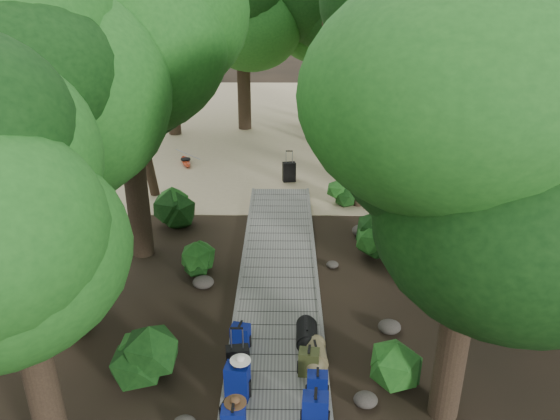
# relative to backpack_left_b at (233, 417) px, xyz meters

# --- Properties ---
(ground) EXTENTS (120.00, 120.00, 0.00)m
(ground) POSITION_rel_backpack_left_b_xyz_m (0.70, 4.01, -0.45)
(ground) COLOR black
(ground) RESTS_ON ground
(sand_beach) EXTENTS (40.00, 22.00, 0.02)m
(sand_beach) POSITION_rel_backpack_left_b_xyz_m (0.70, 20.01, -0.44)
(sand_beach) COLOR tan
(sand_beach) RESTS_ON ground
(boardwalk) EXTENTS (2.00, 12.00, 0.12)m
(boardwalk) POSITION_rel_backpack_left_b_xyz_m (0.70, 5.01, -0.39)
(boardwalk) COLOR gray
(boardwalk) RESTS_ON ground
(backpack_left_b) EXTENTS (0.42, 0.36, 0.66)m
(backpack_left_b) POSITION_rel_backpack_left_b_xyz_m (0.00, 0.00, 0.00)
(backpack_left_b) COLOR black
(backpack_left_b) RESTS_ON boardwalk
(backpack_left_c) EXTENTS (0.47, 0.37, 0.78)m
(backpack_left_c) POSITION_rel_backpack_left_b_xyz_m (0.01, 0.83, 0.06)
(backpack_left_c) COLOR navy
(backpack_left_c) RESTS_ON boardwalk
(backpack_left_d) EXTENTS (0.42, 0.35, 0.57)m
(backpack_left_d) POSITION_rel_backpack_left_b_xyz_m (-0.04, 2.26, -0.05)
(backpack_left_d) COLOR navy
(backpack_left_d) RESTS_ON boardwalk
(backpack_right_b) EXTENTS (0.46, 0.34, 0.78)m
(backpack_right_b) POSITION_rel_backpack_left_b_xyz_m (1.37, 0.09, 0.06)
(backpack_right_b) COLOR navy
(backpack_right_b) RESTS_ON boardwalk
(backpack_right_c) EXTENTS (0.38, 0.28, 0.63)m
(backpack_right_c) POSITION_rel_backpack_left_b_xyz_m (1.44, 0.78, -0.02)
(backpack_right_c) COLOR navy
(backpack_right_c) RESTS_ON boardwalk
(backpack_right_d) EXTENTS (0.42, 0.33, 0.59)m
(backpack_right_d) POSITION_rel_backpack_left_b_xyz_m (1.32, 1.46, -0.04)
(backpack_right_d) COLOR #313717
(backpack_right_d) RESTS_ON boardwalk
(duffel_right_khaki) EXTENTS (0.48, 0.67, 0.42)m
(duffel_right_khaki) POSITION_rel_backpack_left_b_xyz_m (1.46, 1.75, -0.12)
(duffel_right_khaki) COLOR brown
(duffel_right_khaki) RESTS_ON boardwalk
(duffel_right_black) EXTENTS (0.45, 0.71, 0.44)m
(duffel_right_black) POSITION_rel_backpack_left_b_xyz_m (1.31, 2.37, -0.11)
(duffel_right_black) COLOR black
(duffel_right_black) RESTS_ON boardwalk
(suitcase_on_boardwalk) EXTENTS (0.46, 0.30, 0.67)m
(suitcase_on_boardwalk) POSITION_rel_backpack_left_b_xyz_m (-0.02, 1.37, 0.00)
(suitcase_on_boardwalk) COLOR black
(suitcase_on_boardwalk) RESTS_ON boardwalk
(lone_suitcase_on_sand) EXTENTS (0.51, 0.35, 0.73)m
(lone_suitcase_on_sand) POSITION_rel_backpack_left_b_xyz_m (1.01, 12.05, -0.07)
(lone_suitcase_on_sand) COLOR black
(lone_suitcase_on_sand) RESTS_ON sand_beach
(hat_brown) EXTENTS (0.37, 0.37, 0.11)m
(hat_brown) POSITION_rel_backpack_left_b_xyz_m (0.05, -0.02, 0.39)
(hat_brown) COLOR #51351E
(hat_brown) RESTS_ON backpack_left_b
(hat_white) EXTENTS (0.38, 0.38, 0.13)m
(hat_white) POSITION_rel_backpack_left_b_xyz_m (0.07, 0.86, 0.52)
(hat_white) COLOR silver
(hat_white) RESTS_ON backpack_left_c
(kayak) EXTENTS (1.46, 2.92, 0.29)m
(kayak) POSITION_rel_backpack_left_b_xyz_m (-3.14, 13.96, -0.29)
(kayak) COLOR #A6280E
(kayak) RESTS_ON sand_beach
(sun_lounger) EXTENTS (0.68, 2.01, 0.64)m
(sun_lounger) POSITION_rel_backpack_left_b_xyz_m (3.65, 13.62, -0.11)
(sun_lounger) COLOR silver
(sun_lounger) RESTS_ON sand_beach
(tree_right_a) EXTENTS (4.48, 4.48, 7.47)m
(tree_right_a) POSITION_rel_backpack_left_b_xyz_m (3.67, 0.60, 3.28)
(tree_right_a) COLOR black
(tree_right_a) RESTS_ON ground
(tree_right_b) EXTENTS (5.28, 5.28, 9.43)m
(tree_right_b) POSITION_rel_backpack_left_b_xyz_m (5.21, 3.64, 4.26)
(tree_right_b) COLOR black
(tree_right_b) RESTS_ON ground
(tree_right_c) EXTENTS (5.38, 5.38, 9.31)m
(tree_right_c) POSITION_rel_backpack_left_b_xyz_m (4.58, 6.31, 4.20)
(tree_right_c) COLOR black
(tree_right_c) RESTS_ON ground
(tree_right_d) EXTENTS (6.00, 6.00, 11.00)m
(tree_right_d) POSITION_rel_backpack_left_b_xyz_m (6.09, 8.57, 5.05)
(tree_right_d) COLOR black
(tree_right_d) RESTS_ON ground
(tree_right_e) EXTENTS (5.39, 5.39, 9.70)m
(tree_right_e) POSITION_rel_backpack_left_b_xyz_m (4.69, 10.74, 4.40)
(tree_right_e) COLOR black
(tree_right_e) RESTS_ON ground
(tree_right_f) EXTENTS (5.62, 5.62, 10.04)m
(tree_right_f) POSITION_rel_backpack_left_b_xyz_m (6.97, 13.27, 4.57)
(tree_right_f) COLOR black
(tree_right_f) RESTS_ON ground
(tree_left_a) EXTENTS (4.26, 4.26, 7.10)m
(tree_left_a) POSITION_rel_backpack_left_b_xyz_m (-2.84, -0.38, 3.10)
(tree_left_a) COLOR black
(tree_left_a) RESTS_ON ground
(tree_left_b) EXTENTS (4.76, 4.76, 8.56)m
(tree_left_b) POSITION_rel_backpack_left_b_xyz_m (-3.70, 2.88, 3.83)
(tree_left_b) COLOR black
(tree_left_b) RESTS_ON ground
(tree_left_c) EXTENTS (4.92, 4.92, 8.55)m
(tree_left_c) POSITION_rel_backpack_left_b_xyz_m (-3.07, 6.49, 3.82)
(tree_left_c) COLOR black
(tree_left_c) RESTS_ON ground
(tree_back_a) EXTENTS (5.23, 5.23, 9.06)m
(tree_back_a) POSITION_rel_backpack_left_b_xyz_m (-1.11, 19.34, 4.08)
(tree_back_a) COLOR black
(tree_back_a) RESTS_ON ground
(tree_back_b) EXTENTS (5.07, 5.07, 9.05)m
(tree_back_b) POSITION_rel_backpack_left_b_xyz_m (2.83, 20.38, 4.07)
(tree_back_b) COLOR black
(tree_back_b) RESTS_ON ground
(tree_back_c) EXTENTS (4.76, 4.76, 8.57)m
(tree_back_c) POSITION_rel_backpack_left_b_xyz_m (5.94, 18.94, 3.83)
(tree_back_c) COLOR black
(tree_back_c) RESTS_ON ground
(tree_back_d) EXTENTS (5.04, 5.04, 8.39)m
(tree_back_d) POSITION_rel_backpack_left_b_xyz_m (-4.37, 18.33, 3.75)
(tree_back_d) COLOR black
(tree_back_d) RESTS_ON ground
(palm_right_a) EXTENTS (4.81, 4.81, 8.20)m
(palm_right_a) POSITION_rel_backpack_left_b_xyz_m (3.44, 10.15, 3.65)
(palm_right_a) COLOR #193F11
(palm_right_a) RESTS_ON ground
(palm_right_b) EXTENTS (4.58, 4.58, 8.85)m
(palm_right_b) POSITION_rel_backpack_left_b_xyz_m (5.79, 15.55, 3.97)
(palm_right_b) COLOR #193F11
(palm_right_b) RESTS_ON ground
(palm_right_c) EXTENTS (4.78, 4.78, 7.61)m
(palm_right_c) POSITION_rel_backpack_left_b_xyz_m (3.24, 16.43, 3.35)
(palm_right_c) COLOR #193F11
(palm_right_c) RESTS_ON ground
(palm_left_a) EXTENTS (4.41, 4.41, 7.01)m
(palm_left_a) POSITION_rel_backpack_left_b_xyz_m (-3.92, 10.66, 3.06)
(palm_left_a) COLOR #193F11
(palm_left_a) RESTS_ON ground
(rock_left_b) EXTENTS (0.35, 0.32, 0.19)m
(rock_left_b) POSITION_rel_backpack_left_b_xyz_m (-2.26, 2.45, -0.35)
(rock_left_b) COLOR #4C473F
(rock_left_b) RESTS_ON ground
(rock_left_c) EXTENTS (0.53, 0.48, 0.29)m
(rock_left_c) POSITION_rel_backpack_left_b_xyz_m (-1.16, 4.72, -0.30)
(rock_left_c) COLOR #4C473F
(rock_left_c) RESTS_ON ground
(rock_left_d) EXTENTS (0.32, 0.29, 0.17)m
(rock_left_d) POSITION_rel_backpack_left_b_xyz_m (-1.72, 6.63, -0.36)
(rock_left_d) COLOR #4C473F
(rock_left_d) RESTS_ON ground
(rock_right_a) EXTENTS (0.44, 0.40, 0.24)m
(rock_right_a) POSITION_rel_backpack_left_b_xyz_m (2.32, 0.77, -0.33)
(rock_right_a) COLOR #4C473F
(rock_right_a) RESTS_ON ground
(rock_right_b) EXTENTS (0.50, 0.45, 0.27)m
(rock_right_b) POSITION_rel_backpack_left_b_xyz_m (3.13, 2.94, -0.31)
(rock_right_b) COLOR #4C473F
(rock_right_b) RESTS_ON ground
(rock_right_c) EXTENTS (0.32, 0.29, 0.18)m
(rock_right_c) POSITION_rel_backpack_left_b_xyz_m (2.11, 5.73, -0.36)
(rock_right_c) COLOR #4C473F
(rock_right_c) RESTS_ON ground
(rock_right_d) EXTENTS (0.60, 0.54, 0.33)m
(rock_right_d) POSITION_rel_backpack_left_b_xyz_m (3.14, 7.61, -0.29)
(rock_right_d) COLOR #4C473F
(rock_right_d) RESTS_ON ground
(shrub_left_a) EXTENTS (1.25, 1.25, 1.13)m
(shrub_left_a) POSITION_rel_backpack_left_b_xyz_m (-1.82, 1.44, 0.11)
(shrub_left_a) COLOR #1C5218
(shrub_left_a) RESTS_ON ground
(shrub_left_b) EXTENTS (0.92, 0.92, 0.82)m
(shrub_left_b) POSITION_rel_backpack_left_b_xyz_m (-1.23, 5.34, -0.04)
(shrub_left_b) COLOR #1C5218
(shrub_left_b) RESTS_ON ground
(shrub_left_c) EXTENTS (1.36, 1.36, 1.22)m
(shrub_left_c) POSITION_rel_backpack_left_b_xyz_m (-2.42, 8.44, 0.16)
(shrub_left_c) COLOR #1C5218
(shrub_left_c) RESTS_ON ground
(shrub_right_a) EXTENTS (1.10, 1.10, 0.99)m
(shrub_right_a) POSITION_rel_backpack_left_b_xyz_m (2.94, 1.38, 0.05)
(shrub_right_a) COLOR #1C5218
(shrub_right_a) RESTS_ON ground
(shrub_right_b) EXTENTS (1.32, 1.32, 1.18)m
(shrub_right_b) POSITION_rel_backpack_left_b_xyz_m (3.23, 6.35, 0.14)
(shrub_right_b) COLOR #1C5218
(shrub_right_b) RESTS_ON ground
(shrub_right_c) EXTENTS (0.81, 0.81, 0.73)m
(shrub_right_c) POSITION_rel_backpack_left_b_xyz_m (2.74, 9.85, -0.08)
(shrub_right_c) COLOR #1C5218
(shrub_right_c) RESTS_ON ground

